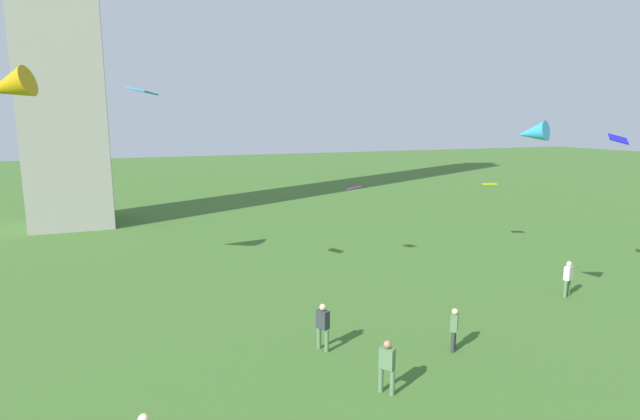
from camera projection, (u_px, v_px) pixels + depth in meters
The scene contains 10 objects.
person_0 at pixel (323, 324), 18.12m from camera, with size 0.43×0.53×1.77m.
person_1 at pixel (568, 277), 23.67m from camera, with size 0.51×0.40×1.72m.
person_2 at pixel (454, 327), 18.13m from camera, with size 0.46×0.47×1.59m.
person_3 at pixel (387, 364), 15.24m from camera, with size 0.47×0.51×1.72m.
kite_flying_0 at pixel (142, 91), 21.18m from camera, with size 1.29×1.36×0.38m.
kite_flying_1 at pixel (489, 184), 32.75m from camera, with size 1.06×0.94×0.08m.
kite_flying_2 at pixel (618, 139), 23.47m from camera, with size 1.03×0.86×0.53m.
kite_flying_3 at pixel (532, 133), 18.39m from camera, with size 1.15×1.35×0.91m.
kite_flying_4 at pixel (7, 87), 22.72m from camera, with size 2.67×2.16×1.91m.
kite_flying_5 at pixel (354, 188), 28.14m from camera, with size 0.56×0.81×0.30m.
Camera 1 is at (-8.11, 2.29, 8.27)m, focal length 28.21 mm.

